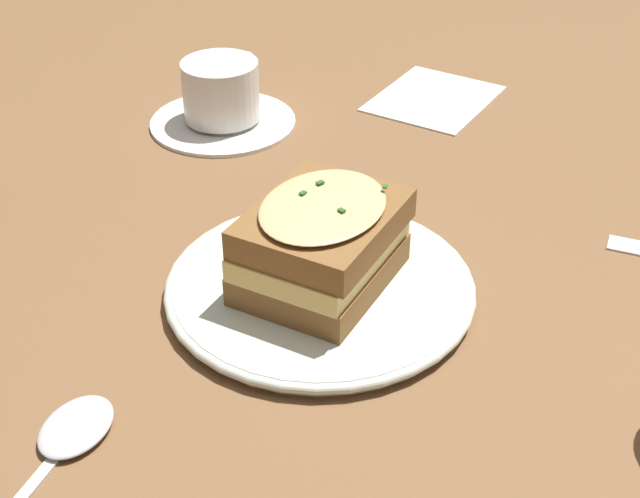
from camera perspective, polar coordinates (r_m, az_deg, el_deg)
name	(u,v)px	position (r m, az deg, el deg)	size (l,w,h in m)	color
ground_plane	(281,300)	(0.69, -2.50, -3.26)	(2.40, 2.40, 0.00)	brown
dinner_plate	(320,287)	(0.69, 0.00, -2.45)	(0.24, 0.24, 0.01)	silver
sandwich	(321,243)	(0.67, 0.08, 0.39)	(0.13, 0.11, 0.07)	brown
teacup_with_saucer	(222,99)	(0.94, -6.28, 9.53)	(0.15, 0.15, 0.07)	white
spoon	(68,437)	(0.60, -15.85, -11.51)	(0.17, 0.05, 0.01)	silver
napkin	(434,98)	(1.01, 7.30, 9.57)	(0.14, 0.12, 0.00)	white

